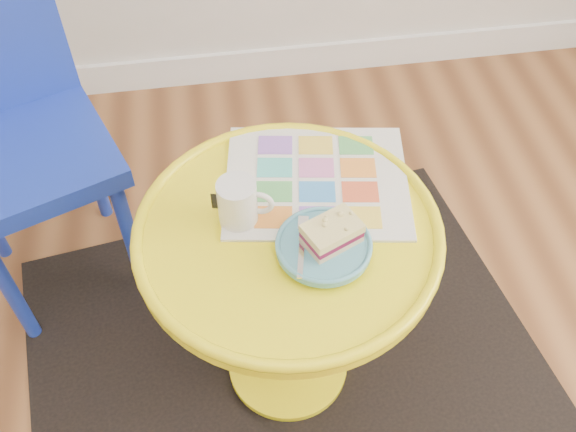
{
  "coord_description": "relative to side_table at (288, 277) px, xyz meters",
  "views": [
    {
      "loc": [
        0.04,
        -0.01,
        1.54
      ],
      "look_at": [
        0.17,
        0.77,
        0.61
      ],
      "focal_mm": 40.0,
      "sensor_mm": 36.0,
      "label": 1
    }
  ],
  "objects": [
    {
      "name": "rug",
      "position": [
        0.0,
        0.0,
        -0.41
      ],
      "size": [
        1.45,
        1.28,
        0.01
      ],
      "primitive_type": "cube",
      "rotation": [
        0.0,
        0.0,
        0.15
      ],
      "color": "black",
      "rests_on": "ground"
    },
    {
      "name": "side_table",
      "position": [
        0.0,
        0.0,
        0.0
      ],
      "size": [
        0.6,
        0.6,
        0.57
      ],
      "color": "yellow",
      "rests_on": "ground"
    },
    {
      "name": "chair",
      "position": [
        -0.6,
        0.48,
        0.11
      ],
      "size": [
        0.51,
        0.51,
        0.9
      ],
      "rotation": [
        0.0,
        0.0,
        0.37
      ],
      "color": "#1B34B4",
      "rests_on": "ground"
    },
    {
      "name": "newspaper",
      "position": [
        0.08,
        0.12,
        0.16
      ],
      "size": [
        0.42,
        0.37,
        0.01
      ],
      "primitive_type": "cube",
      "rotation": [
        0.0,
        0.0,
        -0.16
      ],
      "color": "silver",
      "rests_on": "side_table"
    },
    {
      "name": "mug",
      "position": [
        -0.09,
        0.04,
        0.21
      ],
      "size": [
        0.11,
        0.08,
        0.1
      ],
      "rotation": [
        0.0,
        0.0,
        -0.27
      ],
      "color": "silver",
      "rests_on": "side_table"
    },
    {
      "name": "plate",
      "position": [
        0.06,
        -0.07,
        0.18
      ],
      "size": [
        0.18,
        0.18,
        0.02
      ],
      "color": "#5098AB",
      "rests_on": "newspaper"
    },
    {
      "name": "cake_slice",
      "position": [
        0.07,
        -0.06,
        0.21
      ],
      "size": [
        0.12,
        0.1,
        0.04
      ],
      "rotation": [
        0.0,
        0.0,
        0.42
      ],
      "color": "#D3BC8C",
      "rests_on": "plate"
    },
    {
      "name": "fork",
      "position": [
        0.02,
        -0.06,
        0.19
      ],
      "size": [
        0.05,
        0.14,
        0.0
      ],
      "rotation": [
        0.0,
        0.0,
        -0.22
      ],
      "color": "silver",
      "rests_on": "plate"
    }
  ]
}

